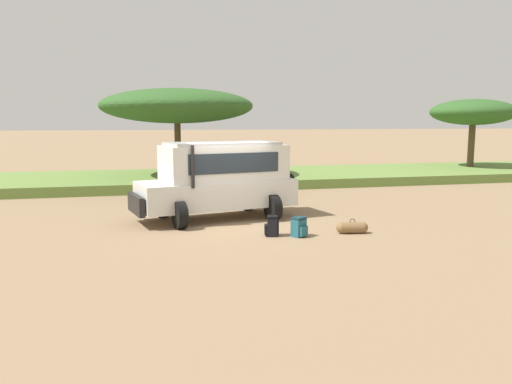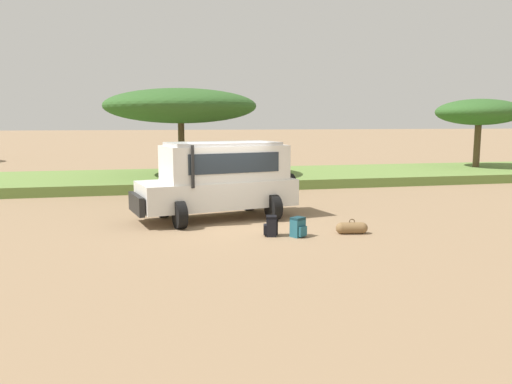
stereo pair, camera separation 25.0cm
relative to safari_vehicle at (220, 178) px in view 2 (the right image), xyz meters
The scene contains 8 objects.
ground_plane 1.72m from the safari_vehicle, 78.10° to the right, with size 320.00×320.00×0.00m, color #8C7051.
grass_bank 9.36m from the safari_vehicle, 88.57° to the left, with size 120.00×7.00×0.44m.
safari_vehicle is the anchor object (origin of this frame).
backpack_beside_front_wheel 3.61m from the safari_vehicle, 61.43° to the right, with size 0.46×0.47×0.53m.
backpack_cluster_center 3.12m from the safari_vehicle, 70.98° to the right, with size 0.43×0.41×0.55m.
duffel_bag_low_black_case 4.55m from the safari_vehicle, 43.04° to the right, with size 0.88×0.41×0.42m.
acacia_tree_left_mid 9.62m from the safari_vehicle, 93.41° to the left, with size 7.40×7.83×4.66m.
acacia_tree_centre_back 19.39m from the safari_vehicle, 30.90° to the left, with size 4.93×4.57×4.35m.
Camera 2 is at (-2.55, -14.55, 3.11)m, focal length 35.00 mm.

